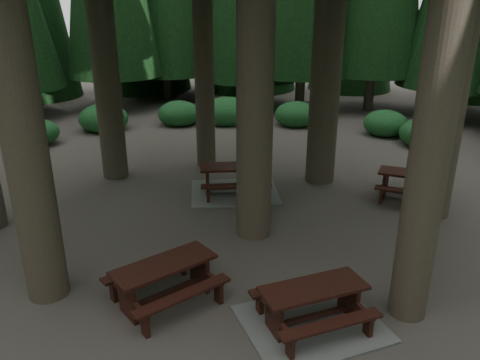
# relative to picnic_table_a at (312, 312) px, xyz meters

# --- Properties ---
(ground) EXTENTS (80.00, 80.00, 0.00)m
(ground) POSITION_rel_picnic_table_a_xyz_m (-2.28, 3.16, -0.27)
(ground) COLOR #504841
(ground) RESTS_ON ground
(picnic_table_a) EXTENTS (3.00, 2.86, 0.80)m
(picnic_table_a) POSITION_rel_picnic_table_a_xyz_m (0.00, 0.00, 0.00)
(picnic_table_a) COLOR gray
(picnic_table_a) RESTS_ON ground
(picnic_table_c) EXTENTS (3.00, 2.67, 0.87)m
(picnic_table_c) POSITION_rel_picnic_table_a_xyz_m (-2.38, 5.81, 0.03)
(picnic_table_c) COLOR gray
(picnic_table_c) RESTS_ON ground
(picnic_table_d) EXTENTS (2.20, 1.93, 0.82)m
(picnic_table_d) POSITION_rel_picnic_table_a_xyz_m (2.72, 6.14, 0.27)
(picnic_table_d) COLOR #351410
(picnic_table_d) RESTS_ON ground
(picnic_table_e) EXTENTS (2.44, 2.46, 0.83)m
(picnic_table_e) POSITION_rel_picnic_table_a_xyz_m (-2.74, 0.27, 0.28)
(picnic_table_e) COLOR #351410
(picnic_table_e) RESTS_ON ground
(shrub_ring) EXTENTS (23.86, 24.64, 1.49)m
(shrub_ring) POSITION_rel_picnic_table_a_xyz_m (-1.58, 3.91, 0.13)
(shrub_ring) COLOR #1B5126
(shrub_ring) RESTS_ON ground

